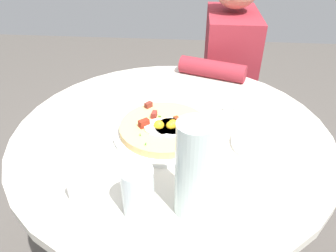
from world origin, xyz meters
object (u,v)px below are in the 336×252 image
(bread_plate, at_px, (264,144))
(salt_shaker, at_px, (74,190))
(dining_table, at_px, (171,173))
(water_bottle, at_px, (193,171))
(breakfast_pizza, at_px, (165,127))
(person_seated, at_px, (224,98))
(fork, at_px, (229,95))
(pizza_plate, at_px, (164,132))
(knife, at_px, (219,95))
(water_glass, at_px, (138,191))

(bread_plate, distance_m, salt_shaker, 0.51)
(dining_table, distance_m, salt_shaker, 0.41)
(dining_table, xyz_separation_m, water_bottle, (-0.30, -0.06, 0.29))
(water_bottle, bearing_deg, breakfast_pizza, 17.00)
(person_seated, relative_size, fork, 6.31)
(pizza_plate, height_order, bread_plate, pizza_plate)
(bread_plate, relative_size, salt_shaker, 3.16)
(knife, bearing_deg, person_seated, -18.03)
(knife, bearing_deg, water_bottle, 161.89)
(person_seated, distance_m, salt_shaker, 1.06)
(bread_plate, distance_m, knife, 0.29)
(dining_table, relative_size, water_bottle, 4.15)
(dining_table, height_order, breakfast_pizza, breakfast_pizza)
(bread_plate, distance_m, water_glass, 0.41)
(person_seated, xyz_separation_m, fork, (-0.42, 0.03, 0.25))
(person_seated, bearing_deg, pizza_plate, 160.30)
(person_seated, bearing_deg, salt_shaker, 156.17)
(dining_table, distance_m, water_glass, 0.40)
(pizza_plate, height_order, salt_shaker, salt_shaker)
(dining_table, height_order, water_bottle, water_bottle)
(person_seated, distance_m, knife, 0.50)
(breakfast_pizza, height_order, fork, breakfast_pizza)
(knife, xyz_separation_m, water_glass, (-0.53, 0.20, 0.05))
(dining_table, bearing_deg, bread_plate, -102.47)
(knife, height_order, salt_shaker, salt_shaker)
(person_seated, relative_size, pizza_plate, 3.84)
(water_bottle, xyz_separation_m, salt_shaker, (0.01, 0.26, -0.08))
(water_glass, height_order, water_bottle, water_bottle)
(water_glass, distance_m, salt_shaker, 0.15)
(fork, xyz_separation_m, water_glass, (-0.53, 0.23, 0.05))
(dining_table, bearing_deg, breakfast_pizza, 148.18)
(bread_plate, distance_m, water_bottle, 0.33)
(dining_table, bearing_deg, water_bottle, -167.88)
(person_seated, height_order, fork, person_seated)
(breakfast_pizza, bearing_deg, fork, -39.59)
(breakfast_pizza, bearing_deg, bread_plate, -95.76)
(bread_plate, height_order, water_bottle, water_bottle)
(breakfast_pizza, bearing_deg, pizza_plate, 31.25)
(fork, distance_m, water_bottle, 0.54)
(fork, xyz_separation_m, knife, (-0.01, 0.04, 0.00))
(water_glass, height_order, salt_shaker, water_glass)
(pizza_plate, relative_size, fork, 1.64)
(breakfast_pizza, distance_m, water_glass, 0.29)
(water_bottle, relative_size, salt_shaker, 3.90)
(breakfast_pizza, xyz_separation_m, water_bottle, (-0.27, -0.08, 0.09))
(breakfast_pizza, relative_size, water_glass, 2.18)
(breakfast_pizza, relative_size, salt_shaker, 4.45)
(fork, relative_size, water_bottle, 0.80)
(dining_table, height_order, pizza_plate, pizza_plate)
(person_seated, bearing_deg, fork, 175.32)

